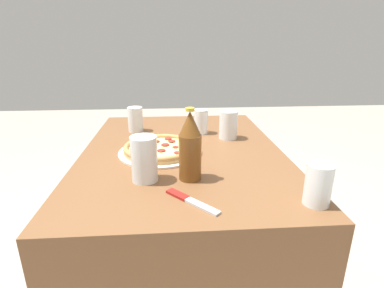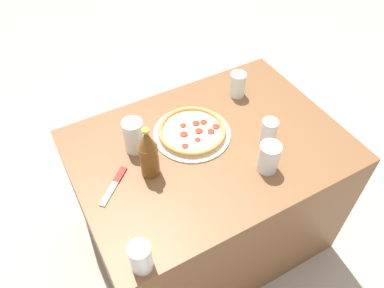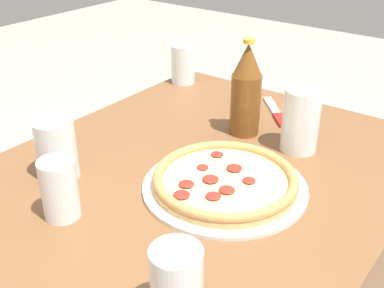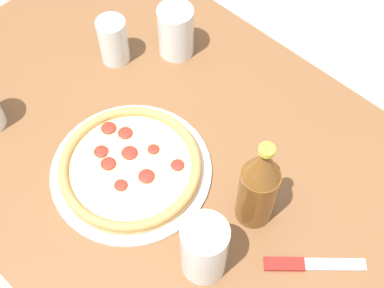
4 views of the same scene
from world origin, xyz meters
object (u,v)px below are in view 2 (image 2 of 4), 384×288
at_px(pizza_margherita, 192,131).
at_px(glass_orange_juice, 238,86).
at_px(glass_red_wine, 134,136).
at_px(glass_iced_tea, 268,133).
at_px(glass_mango_juice, 268,159).
at_px(glass_cola, 141,258).
at_px(beer_bottle, 149,153).
at_px(knife, 115,184).

relative_size(pizza_margherita, glass_orange_juice, 2.78).
bearing_deg(glass_orange_juice, glass_red_wine, 8.87).
height_order(glass_iced_tea, glass_red_wine, glass_red_wine).
relative_size(glass_mango_juice, glass_cola, 1.08).
relative_size(glass_mango_juice, beer_bottle, 0.54).
distance_m(glass_orange_juice, beer_bottle, 0.60).
xyz_separation_m(glass_mango_juice, beer_bottle, (0.40, -0.20, 0.05)).
distance_m(glass_orange_juice, knife, 0.73).
distance_m(glass_red_wine, knife, 0.21).
relative_size(pizza_margherita, glass_cola, 2.81).
bearing_deg(knife, pizza_margherita, -166.69).
height_order(glass_mango_juice, beer_bottle, beer_bottle).
distance_m(glass_cola, beer_bottle, 0.38).
distance_m(pizza_margherita, knife, 0.39).
relative_size(glass_orange_juice, beer_bottle, 0.51).
xyz_separation_m(glass_orange_juice, glass_cola, (0.73, 0.56, 0.00)).
xyz_separation_m(pizza_margherita, glass_cola, (0.42, 0.43, 0.04)).
xyz_separation_m(glass_cola, beer_bottle, (-0.18, -0.33, 0.05)).
distance_m(pizza_margherita, glass_cola, 0.60).
bearing_deg(glass_cola, beer_bottle, -118.74).
distance_m(glass_mango_juice, knife, 0.59).
bearing_deg(knife, glass_cola, 83.78).
distance_m(pizza_margherita, glass_mango_juice, 0.34).
xyz_separation_m(glass_mango_juice, glass_cola, (0.58, 0.13, -0.00)).
xyz_separation_m(glass_iced_tea, glass_red_wine, (0.49, -0.23, 0.02)).
xyz_separation_m(glass_orange_juice, knife, (0.69, 0.22, -0.05)).
xyz_separation_m(pizza_margherita, glass_red_wine, (0.24, -0.04, 0.05)).
bearing_deg(glass_iced_tea, pizza_margherita, -36.53).
height_order(pizza_margherita, glass_mango_juice, glass_mango_juice).
bearing_deg(pizza_margherita, glass_red_wine, -9.89).
bearing_deg(glass_orange_juice, glass_mango_juice, 71.21).
height_order(pizza_margherita, glass_iced_tea, glass_iced_tea).
height_order(glass_orange_juice, glass_red_wine, glass_red_wine).
xyz_separation_m(glass_red_wine, knife, (0.14, 0.13, -0.07)).
height_order(pizza_margherita, beer_bottle, beer_bottle).
xyz_separation_m(glass_cola, knife, (-0.04, -0.34, -0.05)).
height_order(glass_iced_tea, beer_bottle, beer_bottle).
bearing_deg(beer_bottle, knife, -4.43).
height_order(glass_cola, glass_red_wine, glass_red_wine).
distance_m(glass_orange_juice, glass_cola, 0.92).
xyz_separation_m(glass_iced_tea, glass_mango_juice, (0.09, 0.11, 0.00)).
bearing_deg(glass_cola, glass_mango_juice, -167.19).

